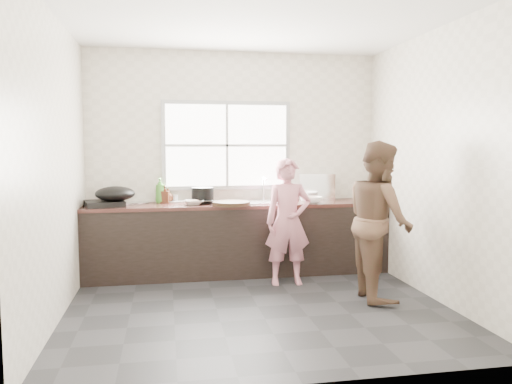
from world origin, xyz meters
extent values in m
cube|color=#252527|center=(0.00, 0.00, -0.01)|extent=(3.60, 3.20, 0.01)
cube|color=silver|center=(0.00, 0.00, 2.71)|extent=(3.60, 3.20, 0.01)
cube|color=beige|center=(0.00, 1.60, 1.35)|extent=(3.60, 0.01, 2.70)
cube|color=beige|center=(-1.80, 0.00, 1.35)|extent=(0.01, 3.20, 2.70)
cube|color=beige|center=(1.80, 0.00, 1.35)|extent=(0.01, 3.20, 2.70)
cube|color=beige|center=(0.00, -1.60, 1.35)|extent=(3.60, 0.01, 2.70)
cube|color=black|center=(0.00, 1.29, 0.41)|extent=(3.60, 0.62, 0.82)
cube|color=#371B16|center=(0.00, 1.29, 0.84)|extent=(3.60, 0.64, 0.04)
cube|color=silver|center=(0.35, 1.29, 0.86)|extent=(0.55, 0.45, 0.02)
cylinder|color=silver|center=(0.35, 1.49, 1.01)|extent=(0.02, 0.02, 0.30)
cube|color=#9EA0A5|center=(-0.10, 1.59, 1.55)|extent=(1.60, 0.05, 1.10)
cube|color=white|center=(-0.10, 1.57, 1.55)|extent=(1.50, 0.01, 1.00)
imported|color=#D07D8C|center=(0.48, 0.74, 0.66)|extent=(0.49, 0.34, 1.31)
imported|color=brown|center=(1.27, 0.08, 0.80)|extent=(0.66, 0.82, 1.60)
cylinder|color=black|center=(-0.11, 1.08, 0.88)|extent=(0.57, 0.57, 0.04)
cube|color=#A2A5A9|center=(-0.39, 1.19, 0.90)|extent=(0.25, 0.20, 0.01)
imported|color=silver|center=(-0.54, 1.20, 0.89)|extent=(0.27, 0.27, 0.06)
imported|color=white|center=(0.85, 1.08, 0.89)|extent=(0.27, 0.27, 0.07)
imported|color=white|center=(0.54, 1.12, 0.89)|extent=(0.21, 0.21, 0.07)
cylinder|color=black|center=(-0.42, 1.35, 0.95)|extent=(0.33, 0.33, 0.19)
cylinder|color=silver|center=(-0.73, 1.52, 0.87)|extent=(0.27, 0.27, 0.02)
imported|color=#408A2D|center=(-0.92, 1.46, 1.01)|extent=(0.15, 0.15, 0.31)
imported|color=#452011|center=(-0.87, 1.44, 0.96)|extent=(0.11, 0.11, 0.20)
imported|color=#4D2413|center=(-0.83, 1.52, 0.94)|extent=(0.15, 0.15, 0.15)
cylinder|color=silver|center=(-0.74, 1.52, 0.91)|extent=(0.08, 0.08, 0.09)
cube|color=black|center=(-1.55, 1.26, 0.89)|extent=(0.50, 0.50, 0.06)
ellipsoid|color=black|center=(-1.42, 1.22, 1.00)|extent=(0.47, 0.47, 0.17)
cube|color=silver|center=(1.04, 1.52, 1.03)|extent=(0.50, 0.40, 0.33)
cylinder|color=silver|center=(-1.37, 1.42, 0.87)|extent=(0.31, 0.31, 0.01)
cylinder|color=silver|center=(-1.17, 1.52, 0.87)|extent=(0.31, 0.31, 0.01)
camera|label=1|loc=(-0.85, -4.61, 1.55)|focal=35.00mm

